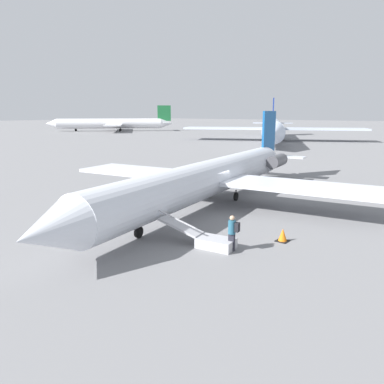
# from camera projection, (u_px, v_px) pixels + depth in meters

# --- Properties ---
(ground_plane) EXTENTS (600.00, 600.00, 0.00)m
(ground_plane) POSITION_uv_depth(u_px,v_px,m) (208.00, 206.00, 26.48)
(ground_plane) COLOR slate
(airplane_main) EXTENTS (30.50, 23.45, 6.61)m
(airplane_main) POSITION_uv_depth(u_px,v_px,m) (214.00, 176.00, 26.86)
(airplane_main) COLOR silver
(airplane_main) RESTS_ON ground
(airplane_taxiing_distant) EXTENTS (36.13, 33.46, 8.98)m
(airplane_taxiing_distant) POSITION_uv_depth(u_px,v_px,m) (112.00, 123.00, 132.97)
(airplane_taxiing_distant) COLOR silver
(airplane_taxiing_distant) RESTS_ON ground
(airplane_far_left) EXTENTS (49.75, 39.62, 10.49)m
(airplane_far_left) POSITION_uv_depth(u_px,v_px,m) (273.00, 127.00, 85.92)
(airplane_far_left) COLOR silver
(airplane_far_left) RESTS_ON ground
(boarding_stairs) EXTENTS (1.72, 4.13, 1.66)m
(boarding_stairs) POSITION_uv_depth(u_px,v_px,m) (208.00, 239.00, 18.32)
(boarding_stairs) COLOR #B2B2B7
(boarding_stairs) RESTS_ON ground
(passenger) EXTENTS (0.38, 0.56, 1.74)m
(passenger) POSITION_uv_depth(u_px,v_px,m) (233.00, 231.00, 17.63)
(passenger) COLOR #23232D
(passenger) RESTS_ON ground
(traffic_cone_near_stairs) EXTENTS (0.61, 0.61, 0.67)m
(traffic_cone_near_stairs) POSITION_uv_depth(u_px,v_px,m) (283.00, 235.00, 19.11)
(traffic_cone_near_stairs) COLOR black
(traffic_cone_near_stairs) RESTS_ON ground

